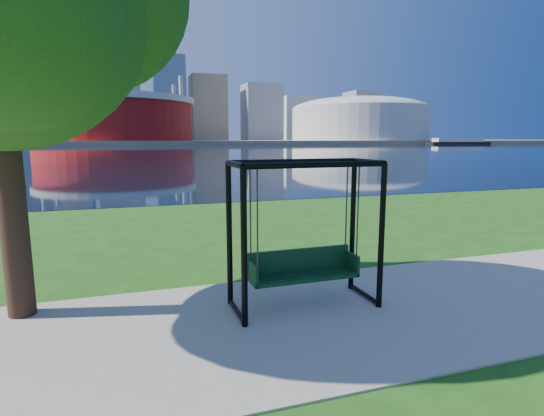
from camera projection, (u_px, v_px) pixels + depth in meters
name	position (u px, v px, depth m)	size (l,w,h in m)	color
ground	(270.00, 311.00, 6.98)	(900.00, 900.00, 0.00)	#1E5114
path	(280.00, 322.00, 6.51)	(120.00, 4.00, 0.03)	#9E937F
river	(141.00, 151.00, 102.63)	(900.00, 180.00, 0.02)	black
far_bank	(134.00, 142.00, 293.76)	(900.00, 228.00, 2.00)	#937F60
stadium	(114.00, 117.00, 221.98)	(83.00, 83.00, 32.00)	maroon
arena	(359.00, 118.00, 266.35)	(84.00, 84.00, 26.56)	beige
skyline	(125.00, 92.00, 299.39)	(392.00, 66.00, 96.50)	gray
swing	(304.00, 237.00, 7.00)	(2.42, 1.06, 2.47)	black
barge	(458.00, 142.00, 225.84)	(33.59, 14.11, 3.26)	black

